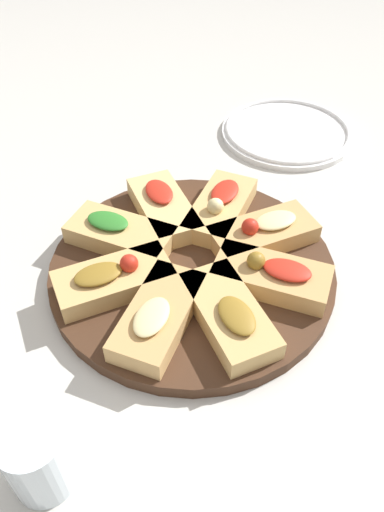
{
  "coord_description": "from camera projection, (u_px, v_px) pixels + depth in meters",
  "views": [
    {
      "loc": [
        -0.1,
        -0.46,
        0.5
      ],
      "look_at": [
        0.0,
        0.0,
        0.03
      ],
      "focal_mm": 35.0,
      "sensor_mm": 36.0,
      "label": 1
    }
  ],
  "objects": [
    {
      "name": "focaccia_slice_0",
      "position": [
        164.0,
        207.0,
        0.73
      ],
      "size": [
        0.09,
        0.16,
        0.04
      ],
      "color": "#DBB775",
      "rests_on": "serving_board"
    },
    {
      "name": "focaccia_slice_7",
      "position": [
        220.0,
        207.0,
        0.73
      ],
      "size": [
        0.14,
        0.16,
        0.05
      ],
      "color": "tan",
      "rests_on": "serving_board"
    },
    {
      "name": "focaccia_slice_3",
      "position": [
        158.0,
        315.0,
        0.59
      ],
      "size": [
        0.14,
        0.16,
        0.04
      ],
      "color": "tan",
      "rests_on": "serving_board"
    },
    {
      "name": "water_glass",
      "position": [
        38.0,
        459.0,
        0.46
      ],
      "size": [
        0.06,
        0.06,
        0.08
      ],
      "primitive_type": "cylinder",
      "color": "silver",
      "rests_on": "ground_plane"
    },
    {
      "name": "serving_board",
      "position": [
        192.0,
        268.0,
        0.68
      ],
      "size": [
        0.38,
        0.38,
        0.02
      ],
      "primitive_type": "cylinder",
      "color": "#422819",
      "rests_on": "ground_plane"
    },
    {
      "name": "focaccia_slice_1",
      "position": [
        120.0,
        233.0,
        0.69
      ],
      "size": [
        0.16,
        0.14,
        0.04
      ],
      "color": "tan",
      "rests_on": "serving_board"
    },
    {
      "name": "plate_right",
      "position": [
        287.0,
        131.0,
        0.94
      ],
      "size": [
        0.24,
        0.24,
        0.02
      ],
      "color": "white",
      "rests_on": "ground_plane"
    },
    {
      "name": "focaccia_slice_2",
      "position": [
        114.0,
        279.0,
        0.63
      ],
      "size": [
        0.16,
        0.1,
        0.05
      ],
      "color": "tan",
      "rests_on": "serving_board"
    },
    {
      "name": "focaccia_slice_6",
      "position": [
        263.0,
        233.0,
        0.69
      ],
      "size": [
        0.16,
        0.1,
        0.05
      ],
      "color": "tan",
      "rests_on": "serving_board"
    },
    {
      "name": "focaccia_slice_5",
      "position": [
        272.0,
        275.0,
        0.63
      ],
      "size": [
        0.16,
        0.13,
        0.05
      ],
      "color": "tan",
      "rests_on": "serving_board"
    },
    {
      "name": "focaccia_slice_4",
      "position": [
        229.0,
        314.0,
        0.59
      ],
      "size": [
        0.1,
        0.16,
        0.04
      ],
      "color": "tan",
      "rests_on": "serving_board"
    },
    {
      "name": "ground_plane",
      "position": [
        192.0,
        273.0,
        0.68
      ],
      "size": [
        3.0,
        3.0,
        0.0
      ],
      "primitive_type": "plane",
      "color": "beige"
    }
  ]
}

